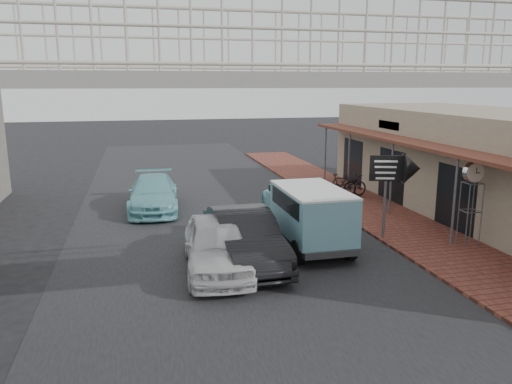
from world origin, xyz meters
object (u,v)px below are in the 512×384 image
white_hatchback (217,245)px  angkot_far (153,193)px  motorcycle_near (348,186)px  arrow_sign (409,170)px  street_clock (473,176)px  motorcycle_far (340,185)px  angkot_van (310,210)px  angkot_curb (295,202)px  dark_sedan (244,238)px

white_hatchback → angkot_far: bearing=105.3°
motorcycle_near → arrow_sign: bearing=162.2°
arrow_sign → street_clock: bearing=-19.1°
white_hatchback → motorcycle_far: white_hatchback is taller
street_clock → arrow_sign: bearing=146.8°
angkot_far → street_clock: size_ratio=1.79×
motorcycle_near → street_clock: size_ratio=0.75×
angkot_van → angkot_curb: bearing=79.0°
motorcycle_near → motorcycle_far: same height
dark_sedan → motorcycle_far: 9.20m
motorcycle_near → motorcycle_far: size_ratio=1.14×
angkot_far → arrow_sign: 10.08m
street_clock → dark_sedan: bearing=-179.5°
angkot_far → motorcycle_far: bearing=4.2°
angkot_van → motorcycle_far: (3.64, 6.20, -0.62)m
angkot_curb → street_clock: bearing=139.1°
arrow_sign → angkot_far: bearing=159.0°
dark_sedan → motorcycle_far: bearing=48.1°
dark_sedan → motorcycle_near: 9.22m
angkot_van → arrow_sign: (3.32, 0.01, 1.13)m
dark_sedan → street_clock: size_ratio=1.77×
dark_sedan → motorcycle_near: dark_sedan is taller
street_clock → arrow_sign: 1.92m
dark_sedan → arrow_sign: (5.57, 0.88, 1.60)m
white_hatchback → dark_sedan: bearing=27.7°
motorcycle_near → street_clock: 7.35m
dark_sedan → arrow_sign: arrow_sign is taller
dark_sedan → angkot_curb: bearing=54.3°
angkot_van → motorcycle_far: size_ratio=2.34×
angkot_far → motorcycle_near: angkot_far is taller
angkot_curb → arrow_sign: size_ratio=1.62×
angkot_curb → street_clock: street_clock is taller
white_hatchback → angkot_curb: bearing=55.6°
white_hatchback → angkot_far: 7.45m
motorcycle_far → white_hatchback: bearing=129.6°
angkot_far → motorcycle_far: angkot_far is taller
dark_sedan → angkot_far: size_ratio=0.99×
white_hatchback → arrow_sign: (6.42, 1.26, 1.62)m
dark_sedan → angkot_van: (2.25, 0.87, 0.47)m
angkot_van → white_hatchback: bearing=-158.7°
angkot_van → motorcycle_far: 7.22m
angkot_curb → angkot_far: (-5.21, 2.57, 0.05)m
white_hatchback → angkot_curb: 6.04m
arrow_sign → white_hatchback: bearing=-152.5°
motorcycle_far → angkot_far: bearing=82.8°
motorcycle_near → arrow_sign: 6.25m
angkot_far → dark_sedan: bearing=-68.3°
white_hatchback → dark_sedan: size_ratio=0.94×
angkot_far → motorcycle_far: 8.20m
white_hatchback → angkot_far: white_hatchback is taller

